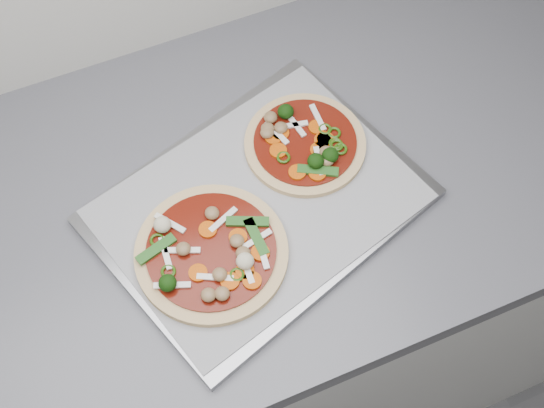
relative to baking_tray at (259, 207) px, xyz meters
name	(u,v)px	position (x,y,z in m)	size (l,w,h in m)	color
base_cabinet	(267,302)	(0.03, 0.04, -0.48)	(3.60, 0.60, 0.86)	silver
countertop	(265,187)	(0.03, 0.04, -0.03)	(3.60, 0.60, 0.04)	#585960
baking_tray	(259,207)	(0.00, 0.00, 0.00)	(0.43, 0.32, 0.01)	gray
parchment	(258,204)	(0.00, 0.00, 0.01)	(0.41, 0.30, 0.00)	#9B9A9F
pizza_left	(211,253)	(-0.09, -0.05, 0.02)	(0.29, 0.29, 0.03)	tan
pizza_right	(305,143)	(0.10, 0.06, 0.02)	(0.23, 0.23, 0.03)	tan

